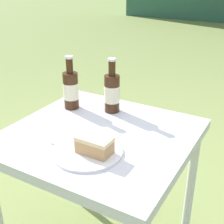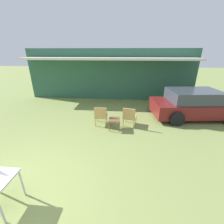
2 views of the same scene
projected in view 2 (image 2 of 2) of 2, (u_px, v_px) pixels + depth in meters
The scene contains 6 objects.
ground_plane at pixel (3, 206), 3.12m from camera, with size 60.00×60.00×0.00m, color olive.
cabin_building at pixel (112, 71), 11.26m from camera, with size 10.65×5.08×3.17m.
parked_car at pixel (195, 104), 7.12m from camera, with size 4.24×2.33×1.33m.
wicker_chair_cushioned at pixel (101, 115), 6.44m from camera, with size 0.54×0.57×0.85m.
wicker_chair_plain at pixel (130, 116), 6.31m from camera, with size 0.63×0.66×0.85m.
garden_side_table at pixel (114, 120), 6.10m from camera, with size 0.45×0.50×0.44m.
Camera 2 is at (2.47, -1.93, 2.99)m, focal length 24.00 mm.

